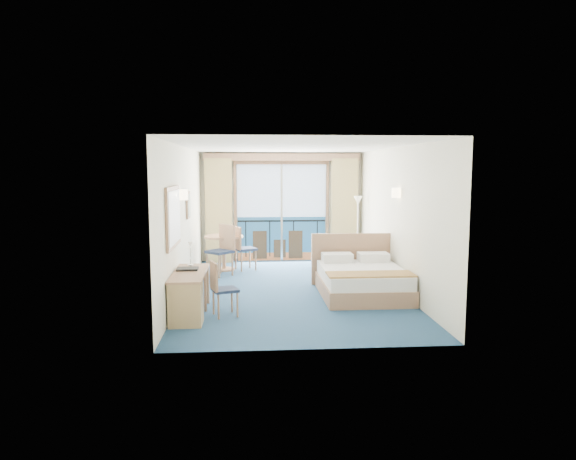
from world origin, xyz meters
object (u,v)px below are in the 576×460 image
object	(u,v)px
round_table	(224,244)
nightstand	(373,266)
armchair	(341,255)
desk_chair	(220,286)
bed	(361,279)
desk	(187,297)
table_chair_a	(242,246)
floor_lamp	(358,213)
table_chair_b	(223,247)

from	to	relation	value
round_table	nightstand	bearing A→B (deg)	-19.17
round_table	armchair	bearing A→B (deg)	-2.46
nightstand	desk_chair	world-z (taller)	desk_chair
bed	desk_chair	size ratio (longest dim) A/B	2.23
nightstand	round_table	world-z (taller)	round_table
desk	table_chair_a	distance (m)	4.05
desk_chair	desk	bearing A→B (deg)	101.74
desk_chair	table_chair_a	size ratio (longest dim) A/B	0.87
floor_lamp	armchair	bearing A→B (deg)	-134.64
floor_lamp	table_chair_a	distance (m)	2.86
floor_lamp	table_chair_a	xyz separation A→B (m)	(-2.75, -0.42, -0.69)
nightstand	floor_lamp	bearing A→B (deg)	90.80
nightstand	desk_chair	xyz separation A→B (m)	(-3.04, -2.63, 0.24)
desk_chair	table_chair_a	bearing A→B (deg)	-22.75
round_table	table_chair_a	bearing A→B (deg)	-5.51
table_chair_a	floor_lamp	bearing A→B (deg)	-104.01
desk	table_chair_b	distance (m)	3.47
armchair	round_table	bearing A→B (deg)	-20.12
table_chair_b	desk	bearing A→B (deg)	-51.28
table_chair_a	table_chair_b	size ratio (longest dim) A/B	0.91
armchair	desk	size ratio (longest dim) A/B	0.49
floor_lamp	table_chair_b	bearing A→B (deg)	-163.09
nightstand	table_chair_b	size ratio (longest dim) A/B	0.46
bed	desk_chair	world-z (taller)	bed
table_chair_a	nightstand	bearing A→B (deg)	-133.85
desk_chair	round_table	distance (m)	3.74
nightstand	table_chair_b	bearing A→B (deg)	170.47
table_chair_a	desk_chair	bearing A→B (deg)	152.93
desk	round_table	bearing A→B (deg)	85.02
nightstand	armchair	xyz separation A→B (m)	(-0.51, 0.99, 0.08)
armchair	table_chair_a	world-z (taller)	table_chair_a
armchair	table_chair_a	bearing A→B (deg)	-19.56
bed	round_table	bearing A→B (deg)	136.01
round_table	table_chair_b	xyz separation A→B (m)	(0.01, -0.57, 0.02)
nightstand	floor_lamp	distance (m)	1.80
armchair	round_table	size ratio (longest dim) A/B	0.82
armchair	table_chair_b	size ratio (longest dim) A/B	0.66
bed	round_table	world-z (taller)	bed
desk	round_table	xyz separation A→B (m)	(0.35, 4.02, 0.22)
round_table	floor_lamp	bearing A→B (deg)	6.95
floor_lamp	table_chair_b	size ratio (longest dim) A/B	1.51
armchair	desk_chair	bearing A→B (deg)	37.41
nightstand	floor_lamp	world-z (taller)	floor_lamp
table_chair_a	table_chair_b	xyz separation A→B (m)	(-0.40, -0.53, 0.05)
bed	armchair	world-z (taller)	bed
armchair	desk	distance (m)	4.93
bed	desk	distance (m)	3.33
bed	desk	bearing A→B (deg)	-153.50
floor_lamp	desk_chair	distance (m)	5.17
bed	round_table	distance (m)	3.66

